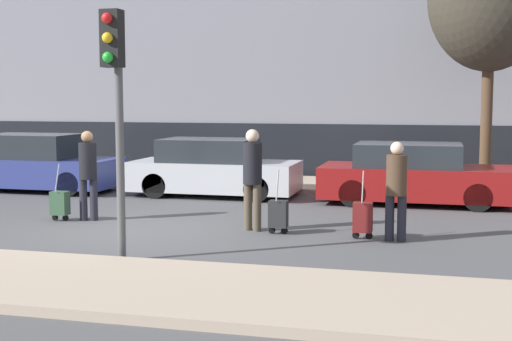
# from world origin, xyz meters

# --- Properties ---
(ground_plane) EXTENTS (80.00, 80.00, 0.00)m
(ground_plane) POSITION_xyz_m (0.00, 0.00, 0.00)
(ground_plane) COLOR #4C4C4F
(sidewalk_near) EXTENTS (28.00, 2.50, 0.12)m
(sidewalk_near) POSITION_xyz_m (0.00, -3.75, 0.06)
(sidewalk_near) COLOR tan
(sidewalk_near) RESTS_ON ground_plane
(sidewalk_far) EXTENTS (28.00, 3.00, 0.12)m
(sidewalk_far) POSITION_xyz_m (0.00, 7.00, 0.06)
(sidewalk_far) COLOR tan
(sidewalk_far) RESTS_ON ground_plane
(parked_car_0) EXTENTS (4.19, 1.71, 1.45)m
(parked_car_0) POSITION_xyz_m (-4.71, 4.45, 0.67)
(parked_car_0) COLOR navy
(parked_car_0) RESTS_ON ground_plane
(parked_car_1) EXTENTS (4.02, 1.74, 1.39)m
(parked_car_1) POSITION_xyz_m (-0.01, 4.67, 0.65)
(parked_car_1) COLOR #B7BABF
(parked_car_1) RESTS_ON ground_plane
(parked_car_2) EXTENTS (4.22, 1.86, 1.36)m
(parked_car_2) POSITION_xyz_m (4.75, 4.57, 0.64)
(parked_car_2) COLOR maroon
(parked_car_2) RESTS_ON ground_plane
(pedestrian_left) EXTENTS (0.34, 0.34, 1.74)m
(pedestrian_left) POSITION_xyz_m (-1.28, 0.73, 0.99)
(pedestrian_left) COLOR #23232D
(pedestrian_left) RESTS_ON ground_plane
(trolley_left) EXTENTS (0.34, 0.29, 1.11)m
(trolley_left) POSITION_xyz_m (-1.80, 0.56, 0.34)
(trolley_left) COLOR #335138
(trolley_left) RESTS_ON ground_plane
(pedestrian_center) EXTENTS (0.34, 0.34, 1.82)m
(pedestrian_center) POSITION_xyz_m (2.07, 0.50, 1.04)
(pedestrian_center) COLOR #4C4233
(pedestrian_center) RESTS_ON ground_plane
(trolley_center) EXTENTS (0.34, 0.29, 1.13)m
(trolley_center) POSITION_xyz_m (2.59, 0.31, 0.35)
(trolley_center) COLOR #262628
(trolley_center) RESTS_ON ground_plane
(pedestrian_right) EXTENTS (0.35, 0.34, 1.66)m
(pedestrian_right) POSITION_xyz_m (4.61, 0.18, 0.94)
(pedestrian_right) COLOR #23232D
(pedestrian_right) RESTS_ON ground_plane
(trolley_right) EXTENTS (0.34, 0.29, 1.16)m
(trolley_right) POSITION_xyz_m (4.07, 0.22, 0.37)
(trolley_right) COLOR maroon
(trolley_right) RESTS_ON ground_plane
(traffic_light) EXTENTS (0.28, 0.47, 3.60)m
(traffic_light) POSITION_xyz_m (0.81, -2.36, 2.58)
(traffic_light) COLOR #515154
(traffic_light) RESTS_ON ground_plane
(parked_bicycle) EXTENTS (1.77, 0.06, 0.96)m
(parked_bicycle) POSITION_xyz_m (4.37, 6.85, 0.49)
(parked_bicycle) COLOR black
(parked_bicycle) RESTS_ON sidewalk_far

